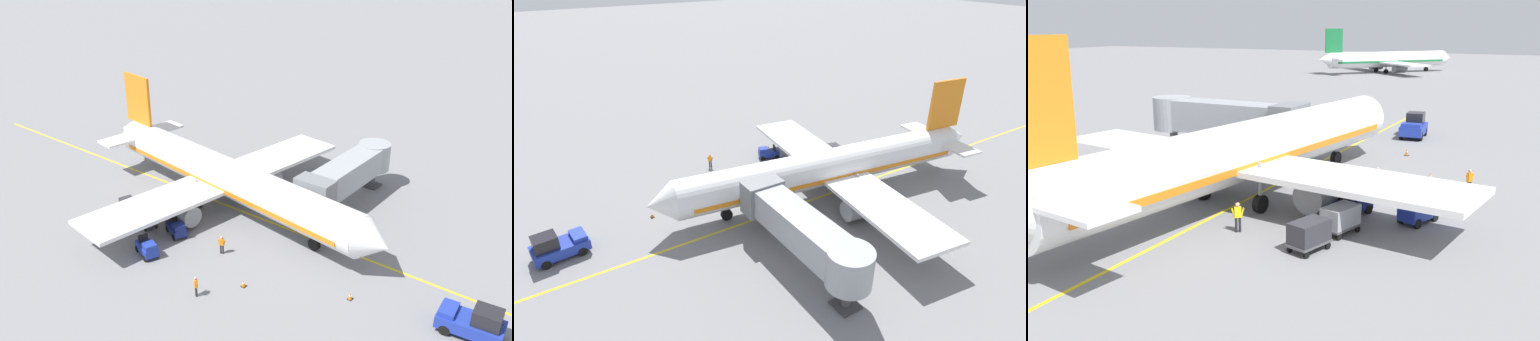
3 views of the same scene
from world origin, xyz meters
TOP-DOWN VIEW (x-y plane):
  - ground_plane at (0.00, 0.00)m, footprint 400.00×400.00m
  - gate_lead_in_line at (0.00, 0.00)m, footprint 0.24×80.00m
  - parked_airliner at (0.03, -0.08)m, footprint 30.42×37.33m
  - jet_bridge at (-7.68, 9.18)m, footprint 14.20×3.50m
  - pushback_tractor at (3.95, 25.75)m, footprint 2.63×4.60m
  - baggage_tug_lead at (7.16, 0.17)m, footprint 2.10×2.77m
  - baggage_tug_trailing at (11.06, 0.60)m, footprint 1.97×2.76m
  - baggage_cart_front at (7.75, -3.24)m, footprint 1.84×2.98m
  - baggage_cart_second_in_train at (7.26, -6.22)m, footprint 1.84×2.98m
  - ground_crew_wing_walker at (6.91, 5.43)m, footprint 0.37×0.70m
  - ground_crew_loader at (12.55, 7.81)m, footprint 0.49×0.64m
  - ground_crew_marshaller at (2.68, -5.58)m, footprint 0.63×0.50m
  - safety_cone_nose_left at (9.43, 9.91)m, footprint 0.36×0.36m
  - safety_cone_nose_right at (5.67, 17.25)m, footprint 0.36×0.36m

SIDE VIEW (x-z plane):
  - ground_plane at x=0.00m, z-range 0.00..0.00m
  - gate_lead_in_line at x=0.00m, z-range 0.00..0.01m
  - safety_cone_nose_left at x=9.43m, z-range -0.01..0.58m
  - safety_cone_nose_right at x=5.67m, z-range -0.01..0.58m
  - baggage_tug_lead at x=7.16m, z-range -0.10..1.52m
  - baggage_tug_trailing at x=11.06m, z-range -0.10..1.52m
  - baggage_cart_front at x=7.75m, z-range 0.16..1.74m
  - baggage_cart_second_in_train at x=7.26m, z-range 0.16..1.74m
  - ground_crew_wing_walker at x=6.91m, z-range 0.11..1.80m
  - ground_crew_loader at x=12.55m, z-range 0.11..1.80m
  - ground_crew_marshaller at x=2.68m, z-range 0.11..1.80m
  - pushback_tractor at x=3.95m, z-range -0.10..2.30m
  - parked_airliner at x=0.03m, z-range -2.13..8.50m
  - jet_bridge at x=-7.68m, z-range 0.97..5.95m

